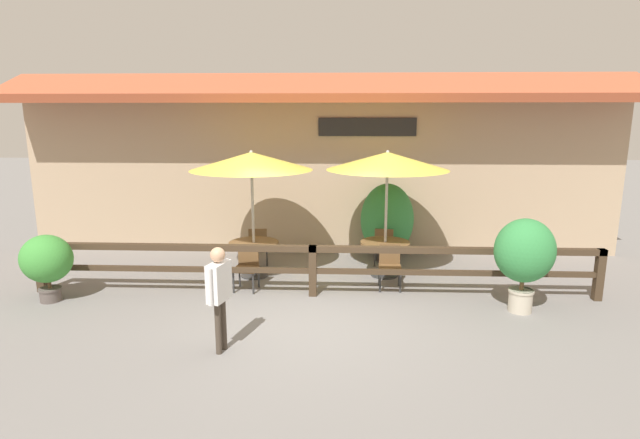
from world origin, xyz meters
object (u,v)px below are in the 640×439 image
Objects in this scene: chair_near_streetside at (247,265)px; potted_plant_corner_fern at (524,254)px; patio_umbrella_near at (251,161)px; chair_middle_streetside at (390,264)px; potted_plant_small_flowering at (47,261)px; potted_plant_tall_tropical at (387,221)px; chair_middle_wallside at (384,244)px; chair_near_wallside at (258,244)px; pedestrian at (219,286)px; dining_table_middle at (385,249)px; dining_table_near at (254,249)px; patio_umbrella_middle at (387,161)px.

potted_plant_corner_fern reaches higher than chair_near_streetside.
patio_umbrella_near is 3.38m from chair_middle_streetside.
potted_plant_tall_tropical is (6.24, 2.99, 0.14)m from potted_plant_small_flowering.
chair_middle_wallside is at bearing 37.38° from chair_near_streetside.
potted_plant_corner_fern reaches higher than potted_plant_small_flowering.
potted_plant_corner_fern is (2.10, -2.58, 0.54)m from chair_middle_wallside.
chair_middle_streetside and chair_middle_wallside have the same top height.
pedestrian is (0.17, -4.15, 0.50)m from chair_near_wallside.
dining_table_middle is 0.84× the size of potted_plant_small_flowering.
potted_plant_tall_tropical is at bearing -14.04° from pedestrian.
chair_near_wallside is at bearing 97.59° from chair_near_streetside.
patio_umbrella_near reaches higher than potted_plant_corner_fern.
patio_umbrella_near is at bearing 17.63° from pedestrian.
chair_near_streetside is 3.61m from potted_plant_tall_tropical.
dining_table_near is 0.80m from chair_near_wallside.
chair_middle_wallside is (0.04, 0.75, -1.90)m from patio_umbrella_middle.
patio_umbrella_middle is at bearing 3.08° from patio_umbrella_near.
dining_table_near is 0.63× the size of potted_plant_corner_fern.
chair_middle_streetside is at bearing 152.97° from potted_plant_corner_fern.
patio_umbrella_near is 3.06× the size of chair_middle_wallside.
chair_near_streetside is at bearing -160.82° from dining_table_middle.
chair_middle_streetside is 1.00× the size of chair_middle_wallside.
chair_middle_wallside is at bearing 18.13° from patio_umbrella_near.
dining_table_near is 2.70m from dining_table_middle.
dining_table_near is at bearing 84.63° from chair_near_wallside.
dining_table_near is 1.20× the size of chair_near_streetside.
potted_plant_tall_tropical is at bearing -91.53° from chair_middle_wallside.
dining_table_middle is 1.20× the size of chair_middle_streetside.
potted_plant_small_flowering reaches higher than dining_table_near.
dining_table_middle is at bearing 95.65° from chair_middle_wallside.
chair_middle_wallside reaches higher than dining_table_near.
chair_near_wallside is (-0.05, 1.58, 0.00)m from chair_near_streetside.
chair_near_streetside reaches higher than dining_table_middle.
potted_plant_corner_fern is 0.92× the size of potted_plant_tall_tropical.
chair_middle_streetside is (0.03, -0.75, -0.11)m from dining_table_middle.
potted_plant_small_flowering is at bearing -155.20° from dining_table_near.
patio_umbrella_middle is 2.05m from chair_middle_streetside.
dining_table_near is at bearing 17.63° from pedestrian.
potted_plant_small_flowering is 0.69× the size of potted_plant_tall_tropical.
chair_near_streetside is at bearing -89.91° from patio_umbrella_near.
patio_umbrella_middle is (2.69, 0.15, 1.79)m from dining_table_near.
potted_plant_corner_fern reaches higher than pedestrian.
chair_middle_streetside reaches higher than dining_table_near.
potted_plant_corner_fern is (4.84, -1.68, -1.36)m from patio_umbrella_near.
chair_near_streetside is 0.56× the size of pedestrian.
potted_plant_corner_fern is at bearing -40.44° from patio_umbrella_middle.
patio_umbrella_near is at bearing 24.80° from potted_plant_small_flowering.
patio_umbrella_middle is 1.71× the size of pedestrian.
dining_table_near is 3.18m from potted_plant_tall_tropical.
chair_near_wallside is 3.40m from patio_umbrella_middle.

